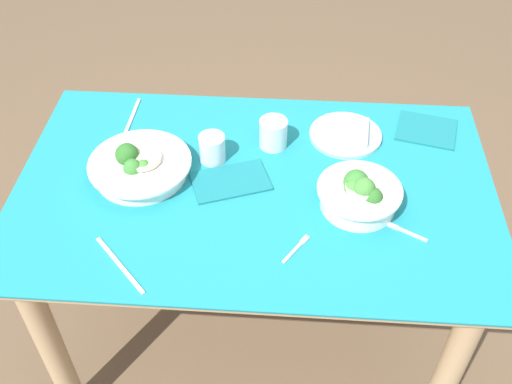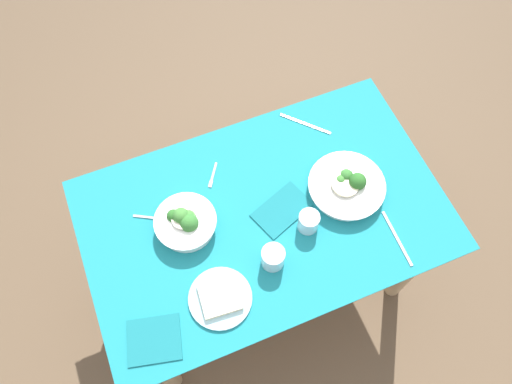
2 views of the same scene
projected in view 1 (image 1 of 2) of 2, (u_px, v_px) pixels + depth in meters
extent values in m
plane|color=brown|center=(255.00, 333.00, 2.10)|extent=(6.00, 6.00, 0.00)
cube|color=#197A84|center=(254.00, 186.00, 1.60)|extent=(1.29, 0.80, 0.01)
cube|color=tan|center=(254.00, 190.00, 1.61)|extent=(1.25, 0.78, 0.02)
cylinder|color=tan|center=(52.00, 348.00, 1.67)|extent=(0.07, 0.07, 0.69)
cylinder|color=tan|center=(448.00, 373.00, 1.61)|extent=(0.07, 0.07, 0.69)
cylinder|color=tan|center=(106.00, 195.00, 2.11)|extent=(0.07, 0.07, 0.69)
cylinder|color=tan|center=(420.00, 211.00, 2.05)|extent=(0.07, 0.07, 0.69)
cylinder|color=white|center=(141.00, 169.00, 1.62)|extent=(0.25, 0.25, 0.04)
cylinder|color=white|center=(140.00, 163.00, 1.60)|extent=(0.28, 0.28, 0.01)
sphere|color=#33702D|center=(133.00, 168.00, 1.57)|extent=(0.05, 0.05, 0.05)
sphere|color=#3D7A33|center=(144.00, 166.00, 1.58)|extent=(0.04, 0.04, 0.04)
sphere|color=#286023|center=(127.00, 155.00, 1.60)|extent=(0.06, 0.06, 0.06)
cylinder|color=beige|center=(143.00, 158.00, 1.59)|extent=(0.10, 0.10, 0.01)
cylinder|color=white|center=(358.00, 198.00, 1.53)|extent=(0.19, 0.19, 0.05)
cylinder|color=white|center=(360.00, 190.00, 1.51)|extent=(0.22, 0.22, 0.01)
sphere|color=#3D7A33|center=(364.00, 188.00, 1.48)|extent=(0.06, 0.06, 0.06)
sphere|color=#33702D|center=(356.00, 182.00, 1.51)|extent=(0.07, 0.07, 0.07)
sphere|color=#286023|center=(373.00, 197.00, 1.48)|extent=(0.05, 0.05, 0.05)
sphere|color=#3D7A33|center=(354.00, 188.00, 1.50)|extent=(0.05, 0.05, 0.05)
cylinder|color=beige|center=(362.00, 187.00, 1.49)|extent=(0.08, 0.08, 0.01)
cylinder|color=#99C6D1|center=(345.00, 135.00, 1.74)|extent=(0.21, 0.21, 0.01)
cube|color=beige|center=(346.00, 131.00, 1.73)|extent=(0.14, 0.13, 0.02)
cylinder|color=silver|center=(273.00, 133.00, 1.69)|extent=(0.08, 0.08, 0.09)
cylinder|color=silver|center=(212.00, 148.00, 1.65)|extent=(0.07, 0.07, 0.08)
cube|color=#B7B7BC|center=(413.00, 235.00, 1.47)|extent=(0.07, 0.04, 0.00)
cube|color=#B7B7BC|center=(393.00, 226.00, 1.49)|extent=(0.03, 0.02, 0.00)
cube|color=#B7B7BC|center=(292.00, 253.00, 1.43)|extent=(0.05, 0.07, 0.00)
cube|color=#B7B7BC|center=(305.00, 240.00, 1.46)|extent=(0.03, 0.03, 0.00)
cube|color=#B7B7BC|center=(120.00, 265.00, 1.40)|extent=(0.15, 0.16, 0.00)
cube|color=#B7B7BC|center=(131.00, 120.00, 1.80)|extent=(0.02, 0.22, 0.00)
cube|color=#156870|center=(230.00, 181.00, 1.61)|extent=(0.23, 0.19, 0.01)
cube|color=#156870|center=(426.00, 130.00, 1.77)|extent=(0.20, 0.18, 0.01)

